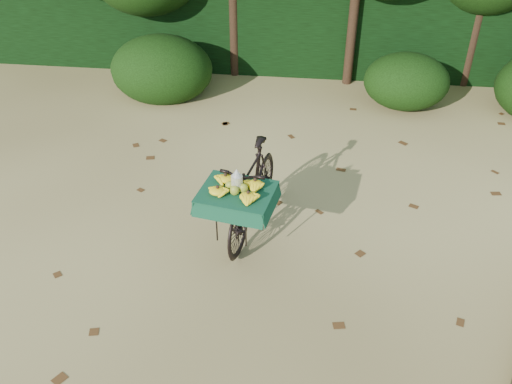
# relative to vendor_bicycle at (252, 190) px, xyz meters

# --- Properties ---
(ground) EXTENTS (80.00, 80.00, 0.00)m
(ground) POSITION_rel_vendor_bicycle_xyz_m (0.80, -0.44, -0.58)
(ground) COLOR #D0B96F
(ground) RESTS_ON ground
(vendor_bicycle) EXTENTS (0.99, 1.98, 1.15)m
(vendor_bicycle) POSITION_rel_vendor_bicycle_xyz_m (0.00, 0.00, 0.00)
(vendor_bicycle) COLOR black
(vendor_bicycle) RESTS_ON ground
(hedge_backdrop) EXTENTS (26.00, 1.80, 1.80)m
(hedge_backdrop) POSITION_rel_vendor_bicycle_xyz_m (0.80, 5.86, 0.32)
(hedge_backdrop) COLOR black
(hedge_backdrop) RESTS_ON ground
(bush_clumps) EXTENTS (8.80, 1.70, 0.90)m
(bush_clumps) POSITION_rel_vendor_bicycle_xyz_m (1.30, 3.86, -0.13)
(bush_clumps) COLOR black
(bush_clumps) RESTS_ON ground
(leaf_litter) EXTENTS (7.00, 7.30, 0.01)m
(leaf_litter) POSITION_rel_vendor_bicycle_xyz_m (0.80, 0.21, -0.58)
(leaf_litter) COLOR #4C2D14
(leaf_litter) RESTS_ON ground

